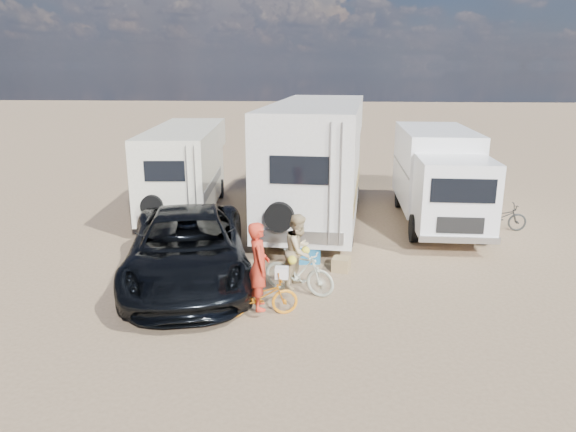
# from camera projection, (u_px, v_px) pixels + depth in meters

# --- Properties ---
(ground) EXTENTS (140.00, 140.00, 0.00)m
(ground) POSITION_uv_depth(u_px,v_px,m) (314.00, 305.00, 11.69)
(ground) COLOR #9A7C5C
(ground) RESTS_ON ground
(rv_main) EXTENTS (3.44, 9.00, 3.90)m
(rv_main) POSITION_uv_depth(u_px,v_px,m) (317.00, 162.00, 17.73)
(rv_main) COLOR silver
(rv_main) RESTS_ON ground
(rv_left) EXTENTS (2.69, 6.93, 2.98)m
(rv_left) POSITION_uv_depth(u_px,v_px,m) (186.00, 170.00, 18.84)
(rv_left) COLOR beige
(rv_left) RESTS_ON ground
(box_truck) EXTENTS (2.38, 6.81, 3.01)m
(box_truck) POSITION_uv_depth(u_px,v_px,m) (439.00, 179.00, 17.34)
(box_truck) COLOR white
(box_truck) RESTS_ON ground
(dark_suv) EXTENTS (4.01, 6.47, 1.67)m
(dark_suv) POSITION_uv_depth(u_px,v_px,m) (188.00, 248.00, 12.79)
(dark_suv) COLOR black
(dark_suv) RESTS_ON ground
(bike_man) EXTENTS (1.71, 0.94, 0.85)m
(bike_man) POSITION_uv_depth(u_px,v_px,m) (259.00, 297.00, 11.08)
(bike_man) COLOR orange
(bike_man) RESTS_ON ground
(bike_woman) EXTENTS (1.78, 1.11, 1.04)m
(bike_woman) POSITION_uv_depth(u_px,v_px,m) (299.00, 272.00, 12.17)
(bike_woman) COLOR #B0B89F
(bike_woman) RESTS_ON ground
(rider_man) EXTENTS (0.59, 0.76, 1.85)m
(rider_man) POSITION_uv_depth(u_px,v_px,m) (259.00, 274.00, 10.95)
(rider_man) COLOR red
(rider_man) RESTS_ON ground
(rider_woman) EXTENTS (0.91, 1.01, 1.70)m
(rider_woman) POSITION_uv_depth(u_px,v_px,m) (299.00, 258.00, 12.08)
(rider_woman) COLOR tan
(rider_woman) RESTS_ON ground
(bike_parked) EXTENTS (1.69, 0.62, 0.88)m
(bike_parked) POSITION_uv_depth(u_px,v_px,m) (499.00, 217.00, 16.88)
(bike_parked) COLOR #272927
(bike_parked) RESTS_ON ground
(cooler) EXTENTS (0.63, 0.50, 0.47)m
(cooler) POSITION_uv_depth(u_px,v_px,m) (308.00, 254.00, 14.19)
(cooler) COLOR #1E6799
(cooler) RESTS_ON ground
(crate) EXTENTS (0.51, 0.51, 0.34)m
(crate) POSITION_uv_depth(u_px,v_px,m) (341.00, 264.00, 13.62)
(crate) COLOR #93794E
(crate) RESTS_ON ground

